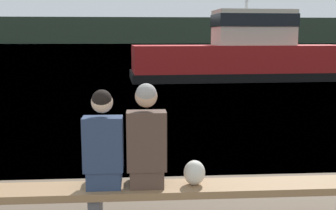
{
  "coord_description": "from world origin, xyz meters",
  "views": [
    {
      "loc": [
        0.57,
        -0.74,
        1.96
      ],
      "look_at": [
        1.07,
        6.36,
        0.81
      ],
      "focal_mm": 45.0,
      "sensor_mm": 36.0,
      "label": 1
    }
  ],
  "objects_px": {
    "person_right": "(147,141)",
    "shopping_bag": "(194,173)",
    "bench_main": "(95,196)",
    "person_left": "(103,145)",
    "tugboat_red": "(244,58)"
  },
  "relations": [
    {
      "from": "shopping_bag",
      "to": "tugboat_red",
      "type": "distance_m",
      "value": 16.08
    },
    {
      "from": "person_left",
      "to": "person_right",
      "type": "relative_size",
      "value": 0.95
    },
    {
      "from": "person_left",
      "to": "shopping_bag",
      "type": "bearing_deg",
      "value": 0.37
    },
    {
      "from": "person_right",
      "to": "shopping_bag",
      "type": "bearing_deg",
      "value": 0.9
    },
    {
      "from": "person_right",
      "to": "tugboat_red",
      "type": "bearing_deg",
      "value": 72.41
    },
    {
      "from": "tugboat_red",
      "to": "person_right",
      "type": "bearing_deg",
      "value": 159.25
    },
    {
      "from": "bench_main",
      "to": "person_left",
      "type": "bearing_deg",
      "value": 2.83
    },
    {
      "from": "bench_main",
      "to": "shopping_bag",
      "type": "relative_size",
      "value": 23.26
    },
    {
      "from": "bench_main",
      "to": "person_left",
      "type": "height_order",
      "value": "person_left"
    },
    {
      "from": "bench_main",
      "to": "person_right",
      "type": "height_order",
      "value": "person_right"
    },
    {
      "from": "person_right",
      "to": "bench_main",
      "type": "bearing_deg",
      "value": -179.69
    },
    {
      "from": "person_left",
      "to": "shopping_bag",
      "type": "relative_size",
      "value": 3.9
    },
    {
      "from": "person_left",
      "to": "shopping_bag",
      "type": "xyz_separation_m",
      "value": [
        0.92,
        0.01,
        -0.31
      ]
    },
    {
      "from": "tugboat_red",
      "to": "shopping_bag",
      "type": "bearing_deg",
      "value": 160.9
    },
    {
      "from": "bench_main",
      "to": "shopping_bag",
      "type": "xyz_separation_m",
      "value": [
        1.01,
        0.01,
        0.21
      ]
    }
  ]
}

